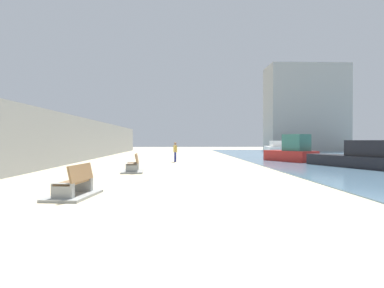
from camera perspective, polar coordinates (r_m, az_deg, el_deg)
ground_plane at (r=25.56m, az=-3.45°, el=-3.16°), size 120.00×120.00×0.00m
seawall at (r=26.75m, az=-19.73°, el=0.73°), size 0.80×64.00×3.51m
bench_near at (r=10.94m, az=-18.84°, el=-7.06°), size 1.34×2.21×0.98m
bench_far at (r=18.54m, az=-9.72°, el=-3.89°), size 1.27×2.18×0.98m
person_walking at (r=26.88m, az=-2.78°, el=-1.09°), size 0.30×0.49×1.54m
boat_far_left at (r=23.07m, az=26.30°, el=-2.06°), size 3.99×7.48×1.65m
boat_mid_bay at (r=28.24m, az=16.19°, el=-1.21°), size 3.57×4.54×2.11m
boat_outer at (r=40.17m, az=13.88°, el=-0.87°), size 3.45×8.12×1.58m
harbor_building at (r=57.27m, az=18.23°, el=5.56°), size 12.00×6.00×13.28m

